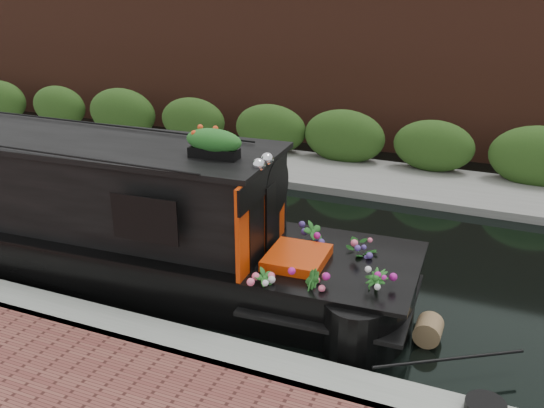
% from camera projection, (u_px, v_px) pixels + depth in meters
% --- Properties ---
extents(ground, '(80.00, 80.00, 0.00)m').
position_uv_depth(ground, '(264.00, 248.00, 10.64)').
color(ground, black).
rests_on(ground, ground).
extents(near_bank_coping, '(40.00, 0.60, 0.50)m').
position_uv_depth(near_bank_coping, '(161.00, 350.00, 7.82)').
color(near_bank_coping, gray).
rests_on(near_bank_coping, ground).
extents(far_bank_path, '(40.00, 2.40, 0.34)m').
position_uv_depth(far_bank_path, '(336.00, 177.00, 14.24)').
color(far_bank_path, slate).
rests_on(far_bank_path, ground).
extents(far_hedge, '(40.00, 1.10, 2.80)m').
position_uv_depth(far_hedge, '(347.00, 166.00, 15.01)').
color(far_hedge, '#274717').
rests_on(far_hedge, ground).
extents(far_brick_wall, '(40.00, 1.00, 8.00)m').
position_uv_depth(far_brick_wall, '(368.00, 145.00, 16.81)').
color(far_brick_wall, '#4C2619').
rests_on(far_brick_wall, ground).
extents(narrowboat, '(12.00, 2.67, 2.79)m').
position_uv_depth(narrowboat, '(38.00, 211.00, 10.06)').
color(narrowboat, black).
rests_on(narrowboat, ground).
extents(rope_fender, '(0.35, 0.38, 0.35)m').
position_uv_depth(rope_fender, '(428.00, 330.00, 7.94)').
color(rope_fender, brown).
rests_on(rope_fender, ground).
extents(coiled_mooring_rope, '(0.43, 0.43, 0.12)m').
position_uv_depth(coiled_mooring_rope, '(485.00, 407.00, 6.35)').
color(coiled_mooring_rope, black).
rests_on(coiled_mooring_rope, near_bank_coping).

